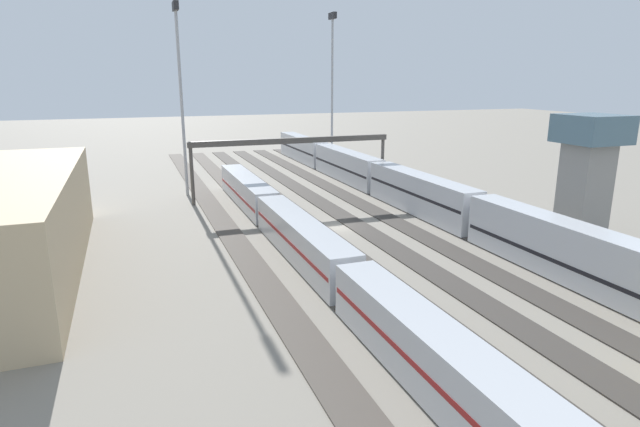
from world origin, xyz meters
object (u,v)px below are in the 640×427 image
train_on_track_0 (378,178)px  signal_gantry (293,146)px  light_mast_1 (180,76)px  train_on_track_4 (301,239)px  control_tower (587,167)px  light_mast_0 (332,71)px

train_on_track_0 → signal_gantry: signal_gantry is taller
light_mast_1 → signal_gantry: light_mast_1 is taller
train_on_track_4 → signal_gantry: size_ratio=2.38×
light_mast_1 → control_tower: bearing=-134.2°
train_on_track_4 → light_mast_0: size_ratio=2.43×
light_mast_0 → light_mast_1: size_ratio=1.07×
light_mast_0 → light_mast_1: (-18.80, 30.95, -1.01)m
signal_gantry → train_on_track_4: bearing=164.2°
train_on_track_4 → light_mast_1: 37.70m
light_mast_1 → signal_gantry: size_ratio=0.92×
control_tower → train_on_track_0: bearing=22.3°
light_mast_0 → light_mast_1: bearing=121.3°
train_on_track_0 → light_mast_1: (9.92, 27.16, 14.89)m
light_mast_1 → control_tower: 54.45m
light_mast_0 → signal_gantry: light_mast_0 is taller
light_mast_1 → train_on_track_4: bearing=-168.0°
signal_gantry → light_mast_0: bearing=-32.2°
light_mast_0 → signal_gantry: size_ratio=0.98×
signal_gantry → control_tower: control_tower is taller
train_on_track_4 → light_mast_1: size_ratio=2.59×
light_mast_0 → signal_gantry: 32.50m
train_on_track_0 → light_mast_1: 32.53m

